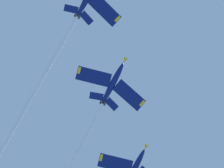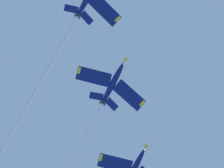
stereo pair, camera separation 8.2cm
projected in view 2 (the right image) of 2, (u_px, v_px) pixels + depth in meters
jet_lead at (64, 39)px, 118.54m from camera, size 44.43×35.50×16.94m
jet_second at (93, 122)px, 120.70m from camera, size 40.32×34.21×14.62m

